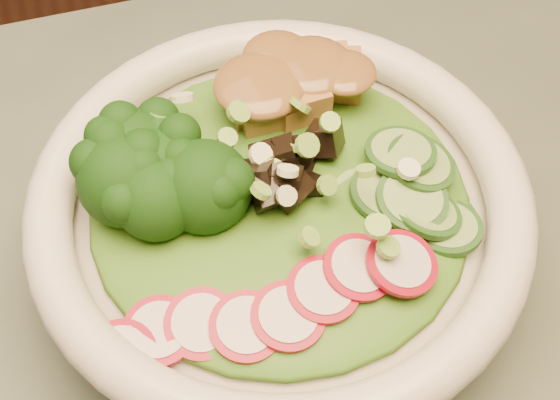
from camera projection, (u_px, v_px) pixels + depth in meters
name	position (u px, v px, depth m)	size (l,w,h in m)	color
salad_bowl	(280.00, 221.00, 0.43)	(0.27, 0.27, 0.07)	silver
lettuce_bed	(280.00, 199.00, 0.42)	(0.20, 0.20, 0.02)	#306A16
broccoli_florets	(158.00, 183.00, 0.40)	(0.08, 0.07, 0.04)	black
radish_slices	(285.00, 307.00, 0.37)	(0.11, 0.04, 0.02)	maroon
cucumber_slices	(406.00, 189.00, 0.40)	(0.07, 0.07, 0.04)	#88A65C
mushroom_heap	(280.00, 165.00, 0.41)	(0.07, 0.07, 0.04)	black
tofu_cubes	(284.00, 96.00, 0.44)	(0.09, 0.06, 0.04)	#A96938
peanut_sauce	(284.00, 80.00, 0.43)	(0.07, 0.06, 0.02)	brown
scallion_garnish	(280.00, 171.00, 0.40)	(0.19, 0.19, 0.02)	#79B43F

